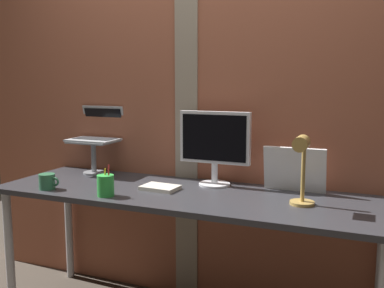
{
  "coord_description": "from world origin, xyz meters",
  "views": [
    {
      "loc": [
        0.91,
        -2.18,
        1.38
      ],
      "look_at": [
        -0.02,
        0.07,
        1.03
      ],
      "focal_mm": 41.52,
      "sensor_mm": 36.0,
      "label": 1
    }
  ],
  "objects_px": {
    "coffee_mug": "(47,182)",
    "monitor": "(215,142)",
    "laptop": "(99,130)",
    "whiteboard_panel": "(294,170)",
    "pen_cup": "(106,185)",
    "desk_lamp": "(302,163)"
  },
  "relations": [
    {
      "from": "coffee_mug",
      "to": "monitor",
      "type": "bearing_deg",
      "value": 28.18
    },
    {
      "from": "laptop",
      "to": "whiteboard_panel",
      "type": "distance_m",
      "value": 1.29
    },
    {
      "from": "laptop",
      "to": "coffee_mug",
      "type": "xyz_separation_m",
      "value": [
        0.0,
        -0.51,
        -0.23
      ]
    },
    {
      "from": "monitor",
      "to": "laptop",
      "type": "relative_size",
      "value": 1.38
    },
    {
      "from": "laptop",
      "to": "pen_cup",
      "type": "relative_size",
      "value": 1.84
    },
    {
      "from": "monitor",
      "to": "whiteboard_panel",
      "type": "relative_size",
      "value": 1.28
    },
    {
      "from": "whiteboard_panel",
      "to": "desk_lamp",
      "type": "distance_m",
      "value": 0.32
    },
    {
      "from": "whiteboard_panel",
      "to": "laptop",
      "type": "bearing_deg",
      "value": 178.06
    },
    {
      "from": "desk_lamp",
      "to": "pen_cup",
      "type": "height_order",
      "value": "desk_lamp"
    },
    {
      "from": "desk_lamp",
      "to": "coffee_mug",
      "type": "xyz_separation_m",
      "value": [
        -1.36,
        -0.18,
        -0.17
      ]
    },
    {
      "from": "monitor",
      "to": "pen_cup",
      "type": "relative_size",
      "value": 2.55
    },
    {
      "from": "pen_cup",
      "to": "coffee_mug",
      "type": "xyz_separation_m",
      "value": [
        -0.38,
        -0.0,
        -0.01
      ]
    },
    {
      "from": "whiteboard_panel",
      "to": "pen_cup",
      "type": "bearing_deg",
      "value": -152.32
    },
    {
      "from": "laptop",
      "to": "desk_lamp",
      "type": "distance_m",
      "value": 1.4
    },
    {
      "from": "pen_cup",
      "to": "coffee_mug",
      "type": "distance_m",
      "value": 0.38
    },
    {
      "from": "laptop",
      "to": "whiteboard_panel",
      "type": "xyz_separation_m",
      "value": [
        1.28,
        -0.04,
        -0.15
      ]
    },
    {
      "from": "coffee_mug",
      "to": "pen_cup",
      "type": "bearing_deg",
      "value": 0.01
    },
    {
      "from": "monitor",
      "to": "pen_cup",
      "type": "bearing_deg",
      "value": -135.14
    },
    {
      "from": "pen_cup",
      "to": "laptop",
      "type": "bearing_deg",
      "value": 126.76
    },
    {
      "from": "monitor",
      "to": "desk_lamp",
      "type": "height_order",
      "value": "monitor"
    },
    {
      "from": "laptop",
      "to": "desk_lamp",
      "type": "xyz_separation_m",
      "value": [
        1.36,
        -0.33,
        -0.06
      ]
    },
    {
      "from": "pen_cup",
      "to": "whiteboard_panel",
      "type": "bearing_deg",
      "value": 27.68
    }
  ]
}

